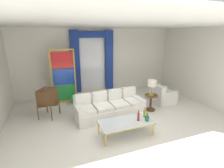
# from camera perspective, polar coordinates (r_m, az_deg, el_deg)

# --- Properties ---
(ground_plane) EXTENTS (16.00, 16.00, 0.00)m
(ground_plane) POSITION_cam_1_polar(r_m,az_deg,el_deg) (5.48, 4.16, -13.09)
(ground_plane) COLOR white
(wall_rear) EXTENTS (8.00, 0.12, 3.00)m
(wall_rear) POSITION_cam_1_polar(r_m,az_deg,el_deg) (7.74, -4.98, 7.63)
(wall_rear) COLOR white
(wall_rear) RESTS_ON ground
(wall_right) EXTENTS (0.12, 7.00, 3.00)m
(wall_right) POSITION_cam_1_polar(r_m,az_deg,el_deg) (7.59, 28.60, 5.46)
(wall_right) COLOR white
(wall_right) RESTS_ON ground
(ceiling_slab) EXTENTS (8.00, 7.60, 0.04)m
(ceiling_slab) POSITION_cam_1_polar(r_m,az_deg,el_deg) (5.50, 1.24, 19.85)
(ceiling_slab) COLOR white
(curtained_window) EXTENTS (2.00, 0.17, 2.70)m
(curtained_window) POSITION_cam_1_polar(r_m,az_deg,el_deg) (7.48, -6.69, 9.12)
(curtained_window) COLOR white
(curtained_window) RESTS_ON ground
(couch_white_long) EXTENTS (2.39, 1.07, 0.86)m
(couch_white_long) POSITION_cam_1_polar(r_m,az_deg,el_deg) (5.79, -1.01, -7.95)
(couch_white_long) COLOR white
(couch_white_long) RESTS_ON ground
(coffee_table) EXTENTS (1.49, 0.71, 0.41)m
(coffee_table) POSITION_cam_1_polar(r_m,az_deg,el_deg) (4.73, 4.82, -13.05)
(coffee_table) COLOR silver
(coffee_table) RESTS_ON ground
(bottle_blue_decanter) EXTENTS (0.08, 0.08, 0.32)m
(bottle_blue_decanter) POSITION_cam_1_polar(r_m,az_deg,el_deg) (4.94, 11.17, -9.88)
(bottle_blue_decanter) COLOR gold
(bottle_blue_decanter) RESTS_ON coffee_table
(bottle_crystal_tall) EXTENTS (0.06, 0.06, 0.32)m
(bottle_crystal_tall) POSITION_cam_1_polar(r_m,az_deg,el_deg) (4.73, 9.13, -10.96)
(bottle_crystal_tall) COLOR maroon
(bottle_crystal_tall) RESTS_ON coffee_table
(bottle_amber_squat) EXTENTS (0.12, 0.12, 0.23)m
(bottle_amber_squat) POSITION_cam_1_polar(r_m,az_deg,el_deg) (4.79, 12.03, -11.47)
(bottle_amber_squat) COLOR #196B3D
(bottle_amber_squat) RESTS_ON coffee_table
(vintage_tv) EXTENTS (0.73, 0.76, 1.35)m
(vintage_tv) POSITION_cam_1_polar(r_m,az_deg,el_deg) (5.92, -21.40, -4.14)
(vintage_tv) COLOR brown
(vintage_tv) RESTS_ON ground
(armchair_white) EXTENTS (0.83, 0.83, 0.80)m
(armchair_white) POSITION_cam_1_polar(r_m,az_deg,el_deg) (7.11, 16.88, -4.02)
(armchair_white) COLOR white
(armchair_white) RESTS_ON ground
(stained_glass_divider) EXTENTS (0.95, 0.05, 2.20)m
(stained_glass_divider) POSITION_cam_1_polar(r_m,az_deg,el_deg) (6.85, -16.38, 2.00)
(stained_glass_divider) COLOR gold
(stained_glass_divider) RESTS_ON ground
(peacock_figurine) EXTENTS (0.44, 0.60, 0.50)m
(peacock_figurine) POSITION_cam_1_polar(r_m,az_deg,el_deg) (6.78, -12.47, -5.34)
(peacock_figurine) COLOR beige
(peacock_figurine) RESTS_ON ground
(round_side_table) EXTENTS (0.48, 0.48, 0.59)m
(round_side_table) POSITION_cam_1_polar(r_m,az_deg,el_deg) (6.30, 13.27, -5.79)
(round_side_table) COLOR brown
(round_side_table) RESTS_ON ground
(table_lamp_brass) EXTENTS (0.32, 0.32, 0.57)m
(table_lamp_brass) POSITION_cam_1_polar(r_m,az_deg,el_deg) (6.08, 13.69, 0.08)
(table_lamp_brass) COLOR #B29338
(table_lamp_brass) RESTS_ON round_side_table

